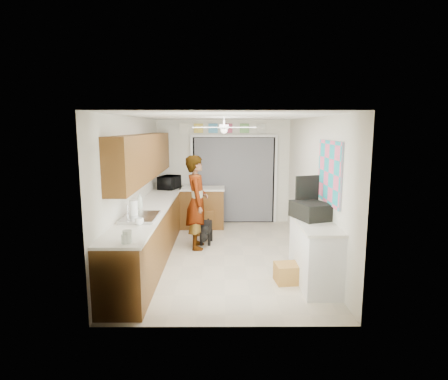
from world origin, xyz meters
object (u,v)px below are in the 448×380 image
object	(u,v)px
microwave	(169,182)
soap_bottle	(140,201)
navy_crate	(290,273)
cardboard_box	(291,273)
suitcase	(311,210)
dog	(206,232)
man	(197,202)
cup	(139,221)
paper_towel_roll	(134,209)

from	to	relation	value
microwave	soap_bottle	world-z (taller)	microwave
soap_bottle	navy_crate	size ratio (longest dim) A/B	0.69
microwave	cardboard_box	xyz separation A→B (m)	(2.23, -3.04, -0.95)
suitcase	dog	size ratio (longest dim) A/B	0.95
navy_crate	dog	xyz separation A→B (m)	(-1.36, 1.91, 0.12)
navy_crate	man	world-z (taller)	man
cup	paper_towel_roll	xyz separation A→B (m)	(-0.17, 0.43, 0.09)
microwave	dog	world-z (taller)	microwave
microwave	cup	bearing A→B (deg)	-163.52
navy_crate	dog	distance (m)	2.34
suitcase	paper_towel_roll	bearing A→B (deg)	158.52
microwave	cardboard_box	world-z (taller)	microwave
microwave	dog	size ratio (longest dim) A/B	0.87
dog	navy_crate	bearing A→B (deg)	-48.76
paper_towel_roll	suitcase	distance (m)	2.72
cup	paper_towel_roll	world-z (taller)	paper_towel_roll
cup	paper_towel_roll	bearing A→B (deg)	112.16
soap_bottle	dog	distance (m)	1.70
microwave	man	size ratio (longest dim) A/B	0.30
cup	paper_towel_roll	size ratio (longest dim) A/B	0.47
dog	cup	bearing A→B (deg)	-106.65
cup	cardboard_box	bearing A→B (deg)	4.12
microwave	suitcase	xyz separation A→B (m)	(2.55, -2.83, -0.02)
navy_crate	man	xyz separation A→B (m)	(-1.52, 1.63, 0.78)
microwave	navy_crate	bearing A→B (deg)	-127.03
paper_towel_roll	dog	distance (m)	2.14
cup	man	distance (m)	1.96
microwave	soap_bottle	bearing A→B (deg)	-169.64
microwave	man	xyz separation A→B (m)	(0.71, -1.37, -0.19)
cardboard_box	navy_crate	world-z (taller)	cardboard_box
paper_towel_roll	microwave	bearing A→B (deg)	86.60
cup	cardboard_box	distance (m)	2.39
man	microwave	bearing A→B (deg)	23.26
navy_crate	man	size ratio (longest dim) A/B	0.22
soap_bottle	paper_towel_roll	xyz separation A→B (m)	(0.05, -0.67, -0.00)
man	dog	world-z (taller)	man
microwave	navy_crate	distance (m)	3.87
cup	navy_crate	world-z (taller)	cup
navy_crate	dog	bearing A→B (deg)	125.41
cup	navy_crate	distance (m)	2.40
microwave	paper_towel_roll	distance (m)	2.78
paper_towel_roll	navy_crate	world-z (taller)	paper_towel_roll
suitcase	navy_crate	size ratio (longest dim) A/B	1.47
cup	cardboard_box	xyz separation A→B (m)	(2.23, 0.16, -0.85)
cardboard_box	dog	xyz separation A→B (m)	(-1.36, 1.94, 0.10)
microwave	paper_towel_roll	bearing A→B (deg)	-167.08
cup	suitcase	distance (m)	2.57
paper_towel_roll	cardboard_box	distance (m)	2.59
paper_towel_roll	cardboard_box	bearing A→B (deg)	-6.32
cardboard_box	dog	bearing A→B (deg)	124.93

